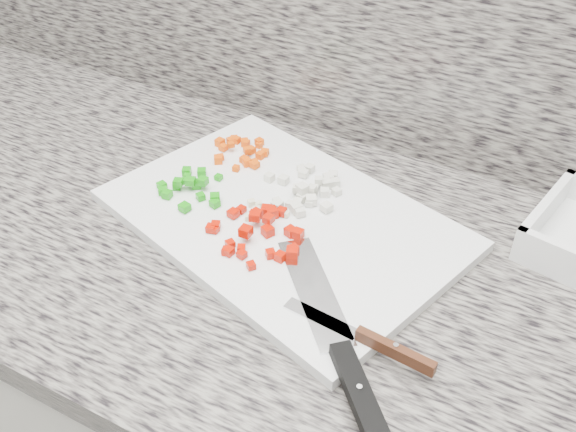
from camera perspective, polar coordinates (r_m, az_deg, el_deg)
countertop at (r=0.87m, az=0.98°, el=-4.20°), size 3.96×0.64×0.04m
cutting_board at (r=0.89m, az=-0.52°, el=-0.33°), size 0.55×0.44×0.02m
carrot_pile at (r=1.01m, az=-4.14°, el=5.81°), size 0.10×0.09×0.02m
onion_pile at (r=0.92m, az=1.75°, el=2.38°), size 0.12×0.12×0.02m
green_pepper_pile at (r=0.94m, az=-8.67°, el=2.53°), size 0.11×0.10×0.02m
red_pepper_pile at (r=0.85m, az=-2.50°, el=-1.28°), size 0.14×0.13×0.02m
garlic_pile at (r=0.89m, az=-2.45°, el=0.50°), size 0.07×0.04×0.01m
chef_knife at (r=0.71m, az=4.79°, el=-12.08°), size 0.24×0.25×0.02m
paring_knife at (r=0.72m, az=7.78°, el=-11.07°), size 0.19×0.03×0.02m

